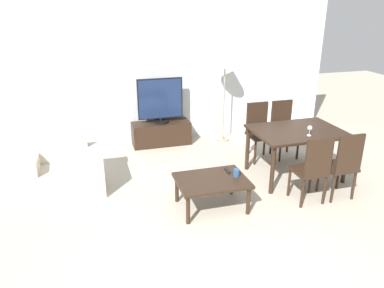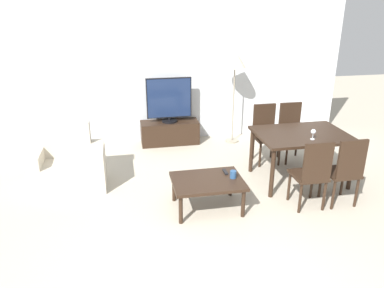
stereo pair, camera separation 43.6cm
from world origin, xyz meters
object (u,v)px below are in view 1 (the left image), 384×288
object	(u,v)px
dining_chair_far	(283,126)
tv	(160,101)
remote_primary	(228,170)
armchair	(66,170)
wine_glass_left	(310,129)
tv_stand	(161,133)
dining_chair_near_right	(343,163)
dining_table	(297,135)
dining_chair_far_left	(259,129)
dining_chair_near	(313,167)
cup_white_near	(237,173)
floor_lamp	(225,62)
coffee_table	(212,182)

from	to	relation	value
dining_chair_far	tv	bearing A→B (deg)	150.28
tv	remote_primary	distance (m)	2.30
armchair	wine_glass_left	bearing A→B (deg)	-11.85
tv_stand	dining_chair_near_right	world-z (taller)	dining_chair_near_right
wine_glass_left	remote_primary	bearing A→B (deg)	-174.54
dining_chair_near_right	remote_primary	world-z (taller)	dining_chair_near_right
dining_table	dining_chair_far_left	distance (m)	0.82
tv	dining_chair_near	size ratio (longest dim) A/B	0.86
dining_table	remote_primary	world-z (taller)	dining_table
dining_table	cup_white_near	distance (m)	1.30
remote_primary	cup_white_near	world-z (taller)	cup_white_near
tv_stand	dining_chair_far	xyz separation A→B (m)	(1.87, -1.07, 0.30)
floor_lamp	cup_white_near	distance (m)	2.58
coffee_table	dining_table	size ratio (longest dim) A/B	0.69
tv_stand	dining_chair_near_right	size ratio (longest dim) A/B	1.12
tv	floor_lamp	distance (m)	1.33
coffee_table	remote_primary	size ratio (longest dim) A/B	5.89
dining_chair_far_left	tv	bearing A→B (deg)	143.09
dining_chair_far	remote_primary	xyz separation A→B (m)	(-1.45, -1.16, -0.10)
dining_chair_far	dining_chair_near_right	distance (m)	1.56
armchair	floor_lamp	world-z (taller)	floor_lamp
cup_white_near	wine_glass_left	distance (m)	1.29
dining_chair_near	remote_primary	bearing A→B (deg)	157.92
tv_stand	tv	bearing A→B (deg)	-90.00
dining_chair_far	dining_chair_far_left	size ratio (longest dim) A/B	1.00
dining_table	dining_chair_far	xyz separation A→B (m)	(0.22, 0.78, -0.14)
dining_chair_near_right	floor_lamp	bearing A→B (deg)	105.88
tv_stand	dining_chair_near	distance (m)	3.01
tv	dining_table	world-z (taller)	tv
dining_chair_near	wine_glass_left	bearing A→B (deg)	64.44
tv	dining_chair_far_left	size ratio (longest dim) A/B	0.86
tv	dining_chair_far	xyz separation A→B (m)	(1.87, -1.07, -0.31)
floor_lamp	tv_stand	bearing A→B (deg)	173.72
tv_stand	dining_chair_far	bearing A→B (deg)	-29.78
tv_stand	cup_white_near	distance (m)	2.46
remote_primary	cup_white_near	size ratio (longest dim) A/B	1.55
coffee_table	dining_chair_far	distance (m)	2.17
armchair	dining_table	distance (m)	3.32
floor_lamp	cup_white_near	size ratio (longest dim) A/B	17.37
tv	wine_glass_left	xyz separation A→B (m)	(1.67, -2.11, 0.01)
coffee_table	floor_lamp	world-z (taller)	floor_lamp
tv_stand	remote_primary	xyz separation A→B (m)	(0.43, -2.23, 0.21)
armchair	tv	size ratio (longest dim) A/B	1.23
tv	cup_white_near	bearing A→B (deg)	-78.66
dining_chair_near_right	dining_chair_near	bearing A→B (deg)	180.00
dining_chair_near	armchair	bearing A→B (deg)	158.26
armchair	floor_lamp	xyz separation A→B (m)	(2.78, 1.29, 1.16)
dining_chair_near	dining_chair_near_right	size ratio (longest dim) A/B	1.00
dining_chair_far_left	cup_white_near	bearing A→B (deg)	-125.43
tv	cup_white_near	distance (m)	2.47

